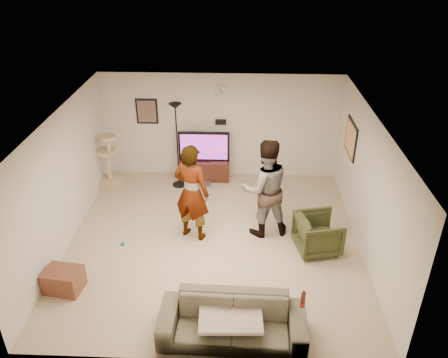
{
  "coord_description": "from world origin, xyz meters",
  "views": [
    {
      "loc": [
        0.47,
        -6.98,
        5.22
      ],
      "look_at": [
        0.18,
        0.2,
        1.26
      ],
      "focal_mm": 36.05,
      "sensor_mm": 36.0,
      "label": 1
    }
  ],
  "objects_px": {
    "person_right": "(265,188)",
    "side_table": "(64,280)",
    "tv_stand": "(205,169)",
    "armchair": "(318,234)",
    "tv": "(204,146)",
    "cat_tree": "(108,161)",
    "sofa": "(232,321)",
    "person_left": "(192,193)",
    "floor_lamp": "(177,146)",
    "beer_bottle": "(303,300)"
  },
  "relations": [
    {
      "from": "tv",
      "to": "person_right",
      "type": "xyz_separation_m",
      "value": [
        1.33,
        -2.14,
        0.14
      ]
    },
    {
      "from": "side_table",
      "to": "person_left",
      "type": "bearing_deg",
      "value": 38.96
    },
    {
      "from": "sofa",
      "to": "beer_bottle",
      "type": "distance_m",
      "value": 1.07
    },
    {
      "from": "tv",
      "to": "beer_bottle",
      "type": "relative_size",
      "value": 4.75
    },
    {
      "from": "person_left",
      "to": "person_right",
      "type": "xyz_separation_m",
      "value": [
        1.37,
        0.19,
        0.02
      ]
    },
    {
      "from": "person_left",
      "to": "side_table",
      "type": "height_order",
      "value": "person_left"
    },
    {
      "from": "floor_lamp",
      "to": "person_right",
      "type": "bearing_deg",
      "value": -43.36
    },
    {
      "from": "person_right",
      "to": "side_table",
      "type": "distance_m",
      "value": 3.87
    },
    {
      "from": "floor_lamp",
      "to": "sofa",
      "type": "height_order",
      "value": "floor_lamp"
    },
    {
      "from": "tv",
      "to": "beer_bottle",
      "type": "bearing_deg",
      "value": -69.9
    },
    {
      "from": "tv_stand",
      "to": "floor_lamp",
      "type": "bearing_deg",
      "value": -148.06
    },
    {
      "from": "cat_tree",
      "to": "person_left",
      "type": "relative_size",
      "value": 0.68
    },
    {
      "from": "cat_tree",
      "to": "sofa",
      "type": "distance_m",
      "value": 5.21
    },
    {
      "from": "tv",
      "to": "cat_tree",
      "type": "distance_m",
      "value": 2.22
    },
    {
      "from": "armchair",
      "to": "side_table",
      "type": "distance_m",
      "value": 4.5
    },
    {
      "from": "person_right",
      "to": "sofa",
      "type": "distance_m",
      "value": 2.8
    },
    {
      "from": "tv",
      "to": "cat_tree",
      "type": "height_order",
      "value": "cat_tree"
    },
    {
      "from": "person_left",
      "to": "sofa",
      "type": "height_order",
      "value": "person_left"
    },
    {
      "from": "cat_tree",
      "to": "person_right",
      "type": "bearing_deg",
      "value": -25.16
    },
    {
      "from": "floor_lamp",
      "to": "cat_tree",
      "type": "relative_size",
      "value": 1.51
    },
    {
      "from": "tv_stand",
      "to": "armchair",
      "type": "relative_size",
      "value": 1.53
    },
    {
      "from": "person_right",
      "to": "side_table",
      "type": "bearing_deg",
      "value": 14.82
    },
    {
      "from": "floor_lamp",
      "to": "tv",
      "type": "bearing_deg",
      "value": 31.94
    },
    {
      "from": "sofa",
      "to": "armchair",
      "type": "xyz_separation_m",
      "value": [
        1.52,
        2.13,
        0.04
      ]
    },
    {
      "from": "sofa",
      "to": "armchair",
      "type": "height_order",
      "value": "armchair"
    },
    {
      "from": "tv_stand",
      "to": "cat_tree",
      "type": "xyz_separation_m",
      "value": [
        -2.15,
        -0.51,
        0.42
      ]
    },
    {
      "from": "tv",
      "to": "floor_lamp",
      "type": "height_order",
      "value": "floor_lamp"
    },
    {
      "from": "cat_tree",
      "to": "person_right",
      "type": "distance_m",
      "value": 3.85
    },
    {
      "from": "armchair",
      "to": "floor_lamp",
      "type": "bearing_deg",
      "value": 39.25
    },
    {
      "from": "person_left",
      "to": "beer_bottle",
      "type": "xyz_separation_m",
      "value": [
        1.8,
        -2.48,
        -0.22
      ]
    },
    {
      "from": "armchair",
      "to": "sofa",
      "type": "bearing_deg",
      "value": 132.64
    },
    {
      "from": "cat_tree",
      "to": "person_left",
      "type": "height_order",
      "value": "person_left"
    },
    {
      "from": "tv",
      "to": "person_left",
      "type": "height_order",
      "value": "person_left"
    },
    {
      "from": "cat_tree",
      "to": "armchair",
      "type": "bearing_deg",
      "value": -25.91
    },
    {
      "from": "tv_stand",
      "to": "armchair",
      "type": "bearing_deg",
      "value": -49.25
    },
    {
      "from": "tv_stand",
      "to": "sofa",
      "type": "bearing_deg",
      "value": -80.75
    },
    {
      "from": "person_right",
      "to": "side_table",
      "type": "relative_size",
      "value": 3.36
    },
    {
      "from": "person_left",
      "to": "armchair",
      "type": "bearing_deg",
      "value": -165.17
    },
    {
      "from": "tv_stand",
      "to": "beer_bottle",
      "type": "xyz_separation_m",
      "value": [
        1.76,
        -4.8,
        0.5
      ]
    },
    {
      "from": "person_left",
      "to": "armchair",
      "type": "height_order",
      "value": "person_left"
    },
    {
      "from": "sofa",
      "to": "armchair",
      "type": "relative_size",
      "value": 2.73
    },
    {
      "from": "beer_bottle",
      "to": "side_table",
      "type": "distance_m",
      "value": 3.92
    },
    {
      "from": "tv",
      "to": "cat_tree",
      "type": "bearing_deg",
      "value": -166.6
    },
    {
      "from": "side_table",
      "to": "person_right",
      "type": "bearing_deg",
      "value": 28.08
    },
    {
      "from": "armchair",
      "to": "tv_stand",
      "type": "bearing_deg",
      "value": 28.92
    },
    {
      "from": "person_right",
      "to": "person_left",
      "type": "bearing_deg",
      "value": -5.54
    },
    {
      "from": "floor_lamp",
      "to": "armchair",
      "type": "xyz_separation_m",
      "value": [
        2.87,
        -2.32,
        -0.65
      ]
    },
    {
      "from": "floor_lamp",
      "to": "person_left",
      "type": "relative_size",
      "value": 1.03
    },
    {
      "from": "floor_lamp",
      "to": "armchair",
      "type": "height_order",
      "value": "floor_lamp"
    },
    {
      "from": "tv_stand",
      "to": "cat_tree",
      "type": "relative_size",
      "value": 0.89
    }
  ]
}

